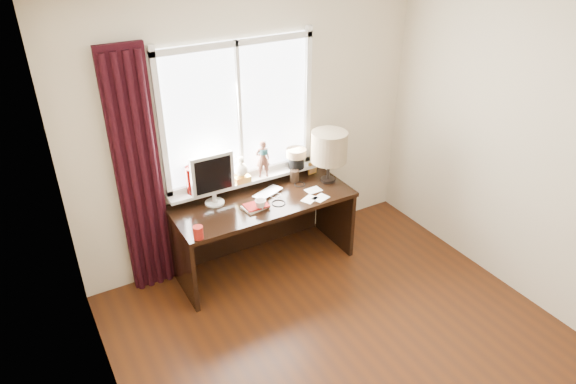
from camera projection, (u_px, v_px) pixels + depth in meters
floor at (374, 372)px, 3.96m from camera, size 3.50×4.00×0.00m
ceiling at (415, 25)px, 2.68m from camera, size 3.50×4.00×0.00m
wall_back at (253, 129)px, 4.83m from camera, size 3.50×0.00×2.60m
wall_left at (118, 329)px, 2.56m from camera, size 0.00×4.00×2.60m
wall_right at (562, 171)px, 4.08m from camera, size 0.00×4.00×2.60m
laptop at (268, 193)px, 4.86m from camera, size 0.36×0.30×0.02m
mug at (260, 204)px, 4.59m from camera, size 0.14×0.14×0.10m
red_cup at (198, 233)px, 4.19m from camera, size 0.08×0.08×0.11m
window at (243, 133)px, 4.73m from camera, size 1.52×0.22×1.40m
curtain at (139, 179)px, 4.36m from camera, size 0.38×0.09×2.25m
desk at (259, 217)px, 4.97m from camera, size 1.70×0.70×0.75m
monitor at (213, 177)px, 4.57m from camera, size 0.40×0.18×0.49m
notebook_stack at (255, 206)px, 4.63m from camera, size 0.24×0.19×0.03m
brush_holder at (294, 176)px, 5.06m from camera, size 0.09×0.09×0.25m
icon_frame at (312, 168)px, 5.20m from camera, size 0.10×0.03×0.13m
table_lamp at (329, 147)px, 4.91m from camera, size 0.35×0.35×0.52m
loose_papers at (315, 196)px, 4.83m from camera, size 0.29×0.29×0.00m
desk_cables at (284, 193)px, 4.88m from camera, size 0.48×0.44×0.01m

